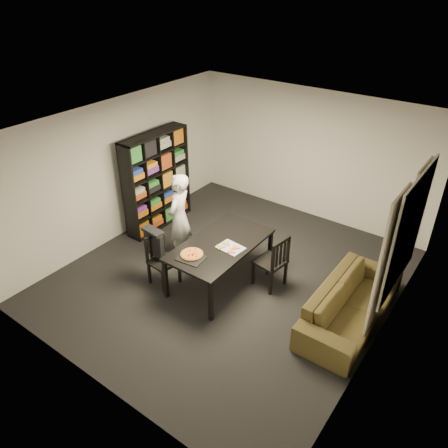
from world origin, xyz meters
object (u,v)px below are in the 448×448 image
Objects in this scene: pepperoni_pizza at (192,254)px; sofa at (351,304)px; chair_right at (275,260)px; dining_table at (220,247)px; person at (179,218)px; bookshelf at (157,181)px; chair_left at (160,256)px; baking_tray at (191,258)px.

pepperoni_pizza is 0.16× the size of sofa.
chair_right is 1.32m from pepperoni_pizza.
dining_table is at bearing 73.75° from pepperoni_pizza.
person is 4.62× the size of pepperoni_pizza.
bookshelf reaches higher than dining_table.
chair_left is 2.50× the size of pepperoni_pizza.
bookshelf is 5.43× the size of pepperoni_pizza.
sofa is (4.19, -0.41, -0.64)m from bookshelf.
chair_right is 0.58× the size of person.
baking_tray is at bearing 34.34° from person.
dining_table is 0.60m from baking_tray.
person reaches higher than chair_left.
pepperoni_pizza reaches higher than dining_table.
chair_right is at bearing 82.12° from person.
chair_left is at bearing 108.12° from sofa.
person is 1.06m from pepperoni_pizza.
sofa is at bearing 9.92° from dining_table.
bookshelf is 4.26m from sofa.
pepperoni_pizza is 2.46m from sofa.
pepperoni_pizza reaches higher than sofa.
bookshelf reaches higher than chair_right.
bookshelf is at bearing 145.52° from baking_tray.
chair_right is 2.69× the size of pepperoni_pizza.
dining_table is at bearing -20.32° from bookshelf.
sofa is (2.89, 0.94, -0.19)m from chair_left.
bookshelf reaches higher than sofa.
dining_table is at bearing -55.41° from chair_right.
person reaches higher than baking_tray.
bookshelf is 2.35m from pepperoni_pizza.
chair_left reaches higher than baking_tray.
dining_table is 0.83× the size of sofa.
chair_left is at bearing 179.33° from baking_tray.
chair_right is 0.44× the size of sofa.
baking_tray is (0.68, -0.01, 0.24)m from chair_left.
bookshelf is 2.17× the size of chair_left.
chair_right is at bearing -52.52° from chair_left.
chair_left is (-0.79, -0.58, -0.17)m from dining_table.
chair_left is at bearing -143.85° from dining_table.
chair_right is 1.80m from person.
dining_table is 0.55m from pepperoni_pizza.
pepperoni_pizza is at bearing 111.58° from sofa.
chair_left is 0.54× the size of person.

